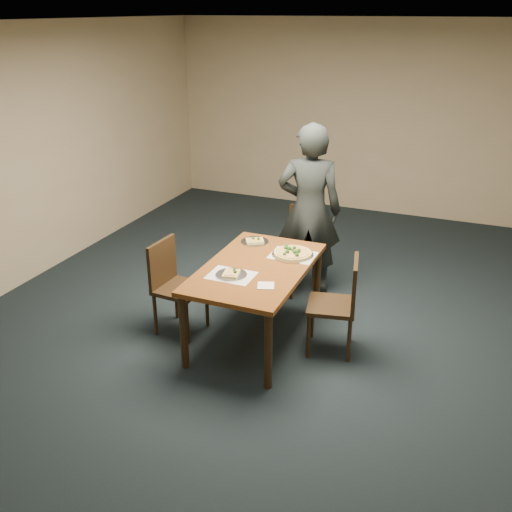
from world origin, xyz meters
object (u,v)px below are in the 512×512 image
at_px(dining_table, 256,275).
at_px(chair_left, 173,281).
at_px(chair_right, 340,300).
at_px(slice_plate_far, 255,241).
at_px(diner, 309,211).
at_px(pizza_pan, 293,253).
at_px(slice_plate_near, 231,274).
at_px(chair_far, 297,244).

bearing_deg(dining_table, chair_left, -169.49).
xyz_separation_m(chair_right, slice_plate_far, (-1.01, 0.44, 0.25)).
xyz_separation_m(chair_left, diner, (0.94, 1.30, 0.42)).
distance_m(chair_right, diner, 1.31).
bearing_deg(chair_right, dining_table, -95.31).
relative_size(dining_table, pizza_pan, 3.77).
xyz_separation_m(chair_right, slice_plate_near, (-0.91, -0.35, 0.25)).
bearing_deg(slice_plate_near, dining_table, 64.72).
bearing_deg(diner, chair_far, -22.96).
bearing_deg(chair_right, pizza_pan, -127.92).
height_order(chair_far, slice_plate_far, chair_far).
xyz_separation_m(chair_far, diner, (0.14, -0.02, 0.42)).
xyz_separation_m(chair_far, slice_plate_far, (-0.23, -0.65, 0.25)).
distance_m(chair_far, slice_plate_near, 1.47).
distance_m(chair_left, slice_plate_near, 0.73).
xyz_separation_m(slice_plate_near, slice_plate_far, (-0.10, 0.80, -0.00)).
relative_size(chair_far, pizza_pan, 2.29).
distance_m(dining_table, chair_right, 0.80).
relative_size(dining_table, slice_plate_far, 5.36).
xyz_separation_m(dining_table, chair_far, (0.00, 1.18, -0.14)).
bearing_deg(chair_left, chair_right, -77.56).
relative_size(dining_table, diner, 0.80).
xyz_separation_m(chair_far, chair_left, (-0.80, -1.33, 0.00)).
xyz_separation_m(diner, slice_plate_near, (-0.26, -1.42, -0.17)).
relative_size(chair_far, chair_right, 1.00).
bearing_deg(diner, chair_left, 41.02).
relative_size(pizza_pan, slice_plate_near, 1.42).
bearing_deg(diner, dining_table, 69.84).
distance_m(chair_far, pizza_pan, 0.89).
relative_size(pizza_pan, slice_plate_far, 1.42).
bearing_deg(dining_table, chair_right, 6.24).
bearing_deg(pizza_pan, dining_table, -122.75).
height_order(chair_far, pizza_pan, chair_far).
bearing_deg(slice_plate_far, chair_right, -23.77).
height_order(chair_left, slice_plate_far, chair_left).
bearing_deg(chair_far, slice_plate_far, -84.88).
bearing_deg(slice_plate_far, pizza_pan, -20.52).
bearing_deg(pizza_pan, slice_plate_near, -119.70).
relative_size(dining_table, chair_left, 1.65).
bearing_deg(slice_plate_near, chair_right, 21.17).
distance_m(chair_left, pizza_pan, 1.17).
relative_size(chair_left, pizza_pan, 2.29).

